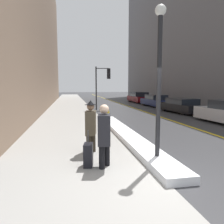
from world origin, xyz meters
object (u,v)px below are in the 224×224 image
Objects in this scene: traffic_light_near at (104,79)px; parked_car_black at (181,106)px; pedestrian_in_glasses at (104,133)px; rolling_suitcase at (88,155)px; parked_car_maroon at (139,97)px; lamp_post at (159,69)px; pedestrian_with_shoulder_bag at (91,125)px; parked_car_navy at (156,101)px; fire_hydrant at (108,116)px.

traffic_light_near is 6.89m from parked_car_black.
pedestrian_in_glasses is 1.68× the size of rolling_suitcase.
parked_car_maroon is at bearing 60.86° from traffic_light_near.
parked_car_maroon is 23.56m from rolling_suitcase.
lamp_post is 2.49× the size of pedestrian_with_shoulder_bag.
parked_car_navy is at bearing 178.38° from parked_car_maroon.
pedestrian_with_shoulder_bag is 16.92m from parked_car_navy.
pedestrian_with_shoulder_bag reaches higher than parked_car_navy.
lamp_post is 13.77m from traffic_light_near.
rolling_suitcase is at bearing 158.57° from parked_car_maroon.
parked_car_maroon is 5.14× the size of rolling_suitcase.
pedestrian_in_glasses reaches higher than parked_car_black.
parked_car_navy is 4.82× the size of rolling_suitcase.
fire_hydrant is at bearing 142.24° from parked_car_navy.
parked_car_black is (7.80, 10.51, -0.34)m from pedestrian_in_glasses.
lamp_post is 0.89× the size of parked_car_black.
traffic_light_near is 2.36× the size of pedestrian_in_glasses.
parked_car_black is at bearing 178.28° from parked_car_maroon.
parked_car_navy is (5.79, 2.31, -2.14)m from traffic_light_near.
lamp_post reaches higher than parked_car_navy.
pedestrian_in_glasses reaches higher than rolling_suitcase.
traffic_light_near is 10.43m from parked_car_maroon.
lamp_post reaches higher than parked_car_black.
rolling_suitcase is at bearing -94.22° from traffic_light_near.
pedestrian_in_glasses is at bearing 152.40° from parked_car_navy.
parked_car_black is at bearing 177.20° from parked_car_navy.
pedestrian_with_shoulder_bag is at bearing -94.37° from traffic_light_near.
lamp_post is at bearing -89.25° from fire_hydrant.
pedestrian_with_shoulder_bag is at bearing 157.94° from parked_car_maroon.
parked_car_maroon is (5.92, 8.32, -2.09)m from traffic_light_near.
lamp_post is at bearing 162.86° from parked_car_maroon.
traffic_light_near is 0.83× the size of parked_car_black.
pedestrian_with_shoulder_bag reaches higher than parked_car_black.
parked_car_maroon is (8.28, 20.83, -0.25)m from pedestrian_with_shoulder_bag.
parked_car_maroon is (0.27, 11.60, 0.09)m from parked_car_black.
parked_car_maroon is (0.13, 6.01, 0.05)m from parked_car_navy.
parked_car_maroon is at bearing -6.69° from parked_car_black.
pedestrian_in_glasses is (-1.42, -0.04, -1.59)m from lamp_post.
parked_car_navy is at bearing 164.49° from pedestrian_in_glasses.
parked_car_navy is at bearing 67.92° from lamp_post.
parked_car_black is 13.23m from rolling_suitcase.
rolling_suitcase is 7.23m from fire_hydrant.
parked_car_navy reaches higher than fire_hydrant.
pedestrian_in_glasses is 0.98× the size of pedestrian_with_shoulder_bag.
parked_car_navy is (0.14, 5.59, 0.04)m from parked_car_black.
parked_car_navy reaches higher than parked_car_black.
fire_hydrant is (-0.81, -6.65, -2.38)m from traffic_light_near.
traffic_light_near is (0.72, 13.75, 0.24)m from lamp_post.
traffic_light_near is 7.11m from fire_hydrant.
pedestrian_with_shoulder_bag is 6.09m from fire_hydrant.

